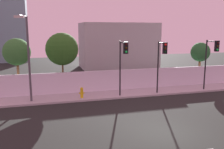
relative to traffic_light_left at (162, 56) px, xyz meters
name	(u,v)px	position (x,y,z in m)	size (l,w,h in m)	color
ground_plane	(165,133)	(-3.06, -6.76, -3.38)	(80.00, 80.00, 0.00)	black
sidewalk	(120,94)	(-3.06, 1.44, -3.31)	(36.00, 2.40, 0.15)	#B2B2B2
perimeter_wall	(116,80)	(-3.06, 2.73, -2.33)	(36.00, 0.18, 1.80)	silver
traffic_light_left	(162,56)	(0.00, 0.00, 0.00)	(0.39, 1.69, 4.40)	black
traffic_light_center	(123,57)	(-3.27, 0.09, 0.04)	(0.35, 1.53, 4.46)	black
traffic_light_right	(212,54)	(4.68, -0.05, 0.06)	(0.39, 1.80, 4.48)	black
street_lamp_curbside	(27,52)	(-10.35, 0.68, 0.57)	(0.72, 2.21, 6.32)	#4C4C51
fire_hydrant	(82,92)	(-6.45, 0.91, -2.78)	(0.44, 0.26, 0.85)	gold
roadside_tree_leftmost	(17,52)	(-11.36, 3.56, 0.30)	(2.25, 2.25, 4.83)	brown
roadside_tree_midleft	(62,49)	(-7.69, 3.56, 0.47)	(2.82, 2.82, 5.28)	brown
roadside_tree_midright	(200,52)	(6.12, 3.56, -0.13)	(1.94, 1.94, 4.26)	brown
low_building_distant	(118,45)	(1.41, 16.73, -0.14)	(10.89, 6.00, 6.49)	#A8A8A8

